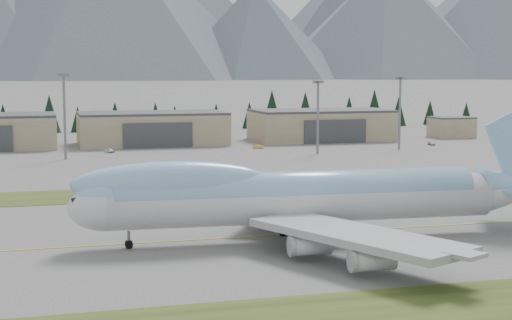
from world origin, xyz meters
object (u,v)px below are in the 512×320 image
object	(u,v)px
service_vehicle_a	(110,153)
service_vehicle_b	(258,149)
hangar_center	(152,128)
service_vehicle_c	(431,145)
boeing_747_freighter	(299,196)
hangar_right	(322,125)

from	to	relation	value
service_vehicle_a	service_vehicle_b	distance (m)	46.24
hangar_center	service_vehicle_b	distance (m)	38.43
service_vehicle_b	service_vehicle_c	xyz separation A→B (m)	(58.16, -4.26, 0.00)
boeing_747_freighter	hangar_right	xyz separation A→B (m)	(60.14, 153.98, -1.08)
hangar_right	service_vehicle_b	bearing A→B (deg)	-142.20
service_vehicle_a	service_vehicle_b	bearing A→B (deg)	-30.57
hangar_center	hangar_right	bearing A→B (deg)	0.00
hangar_right	boeing_747_freighter	bearing A→B (deg)	-111.33
hangar_center	service_vehicle_a	bearing A→B (deg)	-124.57
service_vehicle_b	service_vehicle_c	distance (m)	58.32
service_vehicle_b	service_vehicle_c	bearing A→B (deg)	-68.47
service_vehicle_c	service_vehicle_a	bearing A→B (deg)	-170.96
boeing_747_freighter	service_vehicle_a	bearing A→B (deg)	100.16
boeing_747_freighter	service_vehicle_c	distance (m)	154.67
service_vehicle_b	boeing_747_freighter	bearing A→B (deg)	-167.35
service_vehicle_a	service_vehicle_b	size ratio (longest dim) A/B	1.05
hangar_right	service_vehicle_c	world-z (taller)	hangar_right
boeing_747_freighter	hangar_right	distance (m)	165.31
boeing_747_freighter	service_vehicle_b	world-z (taller)	boeing_747_freighter
hangar_center	service_vehicle_c	world-z (taller)	hangar_center
hangar_center	service_vehicle_a	distance (m)	28.68
hangar_center	service_vehicle_c	xyz separation A→B (m)	(88.42, -27.34, -5.39)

